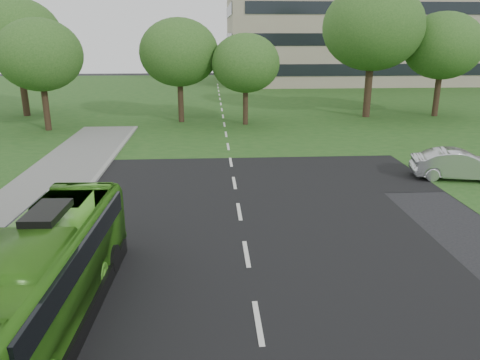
% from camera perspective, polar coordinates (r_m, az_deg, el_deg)
% --- Properties ---
extents(ground, '(160.00, 160.00, 0.00)m').
position_cam_1_polar(ground, '(14.46, 1.41, -12.55)').
color(ground, black).
rests_on(ground, ground).
extents(street_surfaces, '(120.00, 120.00, 0.15)m').
position_cam_1_polar(street_surfaces, '(35.97, -2.36, 5.84)').
color(street_surfaces, black).
rests_on(street_surfaces, ground).
extents(tree_park_a, '(6.32, 6.32, 8.40)m').
position_cam_1_polar(tree_park_a, '(39.13, -23.24, 13.82)').
color(tree_park_a, black).
rests_on(tree_park_a, ground).
extents(tree_park_b, '(6.51, 6.51, 8.53)m').
position_cam_1_polar(tree_park_b, '(40.13, -7.45, 15.16)').
color(tree_park_b, black).
rests_on(tree_park_b, ground).
extents(tree_park_c, '(5.51, 5.51, 7.31)m').
position_cam_1_polar(tree_park_c, '(38.64, 0.69, 14.04)').
color(tree_park_c, black).
rests_on(tree_park_c, ground).
extents(tree_park_d, '(8.64, 8.64, 11.43)m').
position_cam_1_polar(tree_park_d, '(43.79, 15.91, 17.44)').
color(tree_park_d, black).
rests_on(tree_park_d, ground).
extents(tree_park_e, '(6.85, 6.85, 9.13)m').
position_cam_1_polar(tree_park_e, '(46.36, 23.50, 14.76)').
color(tree_park_e, black).
rests_on(tree_park_e, ground).
extents(tree_park_f, '(7.75, 7.75, 10.34)m').
position_cam_1_polar(tree_park_f, '(47.16, -25.60, 15.54)').
color(tree_park_f, black).
rests_on(tree_park_f, ground).
extents(bus, '(2.61, 9.63, 2.66)m').
position_cam_1_polar(bus, '(13.00, -23.23, -11.07)').
color(bus, '#459221').
rests_on(bus, ground).
extents(sedan, '(4.89, 2.59, 1.53)m').
position_cam_1_polar(sedan, '(26.64, 25.12, 1.70)').
color(sedan, silver).
rests_on(sedan, ground).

